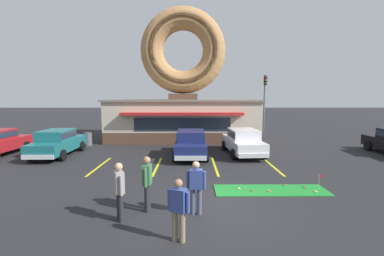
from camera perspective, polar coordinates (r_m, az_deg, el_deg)
name	(u,v)px	position (r m, az deg, el deg)	size (l,w,h in m)	color
ground_plane	(213,207)	(8.80, 4.70, -17.08)	(160.00, 160.00, 0.00)	#232326
donut_shop_building	(183,95)	(21.96, -1.96, 7.32)	(12.30, 6.75, 10.96)	brown
putting_mat	(271,190)	(10.58, 17.08, -13.07)	(4.30, 1.23, 0.03)	#1E842D
mini_donut_near_left	(285,185)	(11.22, 19.96, -11.84)	(0.13, 0.13, 0.04)	#A5724C
mini_donut_near_right	(252,190)	(10.27, 13.21, -13.36)	(0.13, 0.13, 0.04)	brown
mini_donut_mid_left	(239,188)	(10.39, 10.36, -13.05)	(0.13, 0.13, 0.04)	#E5C666
mini_donut_mid_centre	(316,191)	(10.95, 25.79, -12.58)	(0.13, 0.13, 0.04)	#E5C666
mini_donut_mid_right	(269,191)	(10.39, 16.71, -13.23)	(0.13, 0.13, 0.04)	#D17F47
mini_donut_far_left	(305,188)	(11.19, 23.84, -12.07)	(0.13, 0.13, 0.04)	brown
golf_ball	(245,188)	(10.48, 11.68, -12.88)	(0.04, 0.04, 0.04)	white
putting_flag_pin	(320,179)	(11.26, 26.57, -10.01)	(0.13, 0.01, 0.55)	silver
car_white	(243,141)	(16.28, 11.25, -2.79)	(2.22, 4.67, 1.60)	silver
car_teal	(57,142)	(17.66, -27.73, -2.70)	(2.06, 4.60, 1.60)	#196066
car_navy	(191,142)	(15.42, -0.29, -3.19)	(2.00, 4.57, 1.60)	navy
pedestrian_blue_sweater_man	(119,189)	(7.84, -15.85, -12.85)	(0.39, 0.54, 1.72)	#232328
pedestrian_hooded_kid	(178,207)	(6.59, -3.03, -17.21)	(0.56, 0.37, 1.60)	#7F7056
pedestrian_leather_jacket_man	(147,181)	(8.30, -9.93, -11.45)	(0.26, 0.60, 1.74)	#232328
pedestrian_clipboard_woman	(196,185)	(7.95, 0.90, -12.61)	(0.59, 0.27, 1.66)	#474C66
trash_bin	(88,139)	(20.50, -22.11, -2.24)	(0.57, 0.57, 0.97)	#51565B
traffic_light_pole	(265,96)	(27.28, 15.84, 6.91)	(0.28, 0.47, 5.80)	#595B60
parking_stripe_far_left	(100,166)	(14.29, -19.85, -7.99)	(0.12, 3.60, 0.01)	yellow
parking_stripe_left	(157,166)	(13.60, -7.72, -8.39)	(0.12, 3.60, 0.01)	yellow
parking_stripe_mid_left	(215,166)	(13.54, 5.11, -8.41)	(0.12, 3.60, 0.01)	yellow
parking_stripe_centre	(272,166)	(14.14, 17.42, -8.05)	(0.12, 3.60, 0.01)	yellow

